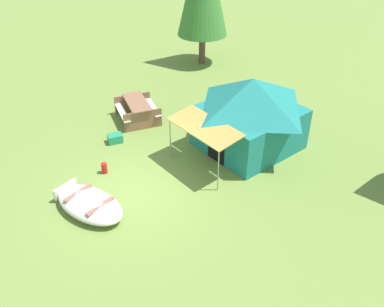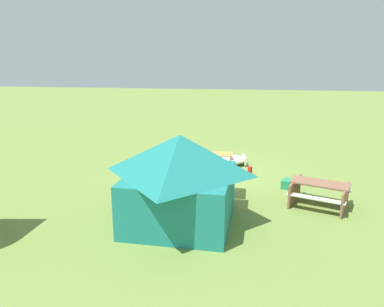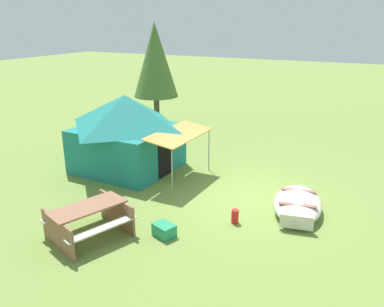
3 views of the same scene
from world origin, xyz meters
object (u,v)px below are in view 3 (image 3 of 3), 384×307
fuel_can (235,216)px  picnic_table (88,218)px  pine_tree_back_right (155,60)px  beached_rowboat (298,204)px  canvas_cabin_tent (127,131)px  cooler_box (164,230)px

fuel_can → picnic_table: bearing=126.9°
picnic_table → pine_tree_back_right: 10.52m
beached_rowboat → fuel_can: (-1.28, 1.27, -0.06)m
canvas_cabin_tent → cooler_box: canvas_cabin_tent is taller
picnic_table → beached_rowboat: bearing=-50.3°
canvas_cabin_tent → fuel_can: 5.12m
canvas_cabin_tent → pine_tree_back_right: size_ratio=0.90×
pine_tree_back_right → cooler_box: bearing=-148.0°
beached_rowboat → picnic_table: bearing=129.7°
pine_tree_back_right → fuel_can: bearing=-137.6°
canvas_cabin_tent → cooler_box: (-3.30, -3.33, -1.16)m
picnic_table → pine_tree_back_right: bearing=22.2°
fuel_can → pine_tree_back_right: size_ratio=0.07×
fuel_can → pine_tree_back_right: pine_tree_back_right is taller
fuel_can → cooler_box: bearing=136.5°
beached_rowboat → canvas_cabin_tent: bearing=83.4°
canvas_cabin_tent → cooler_box: 4.83m
fuel_can → beached_rowboat: bearing=-44.8°
beached_rowboat → picnic_table: 5.34m
pine_tree_back_right → beached_rowboat: bearing=-127.2°
fuel_can → canvas_cabin_tent: bearing=66.9°
canvas_cabin_tent → pine_tree_back_right: (5.36, 2.09, 1.76)m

